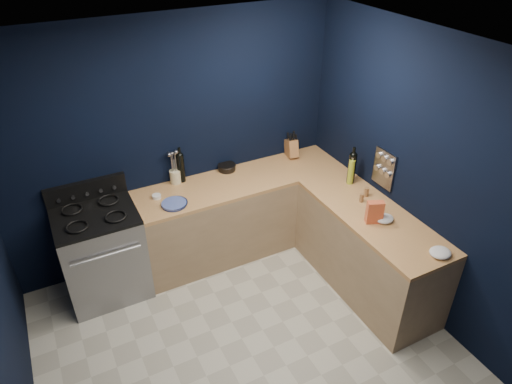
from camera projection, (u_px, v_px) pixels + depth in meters
floor at (252, 357)px, 4.07m from camera, size 3.50×3.50×0.02m
ceiling at (250, 64)px, 2.65m from camera, size 3.50×3.50×0.02m
wall_back at (174, 145)px, 4.68m from camera, size 3.50×0.02×2.60m
wall_right at (430, 184)px, 4.04m from camera, size 0.02×3.50×2.60m
cab_back at (242, 215)px, 5.13m from camera, size 2.30×0.63×0.86m
top_back at (242, 181)px, 4.89m from camera, size 2.30×0.63×0.04m
cab_right at (367, 252)px, 4.59m from camera, size 0.63×1.67×0.86m
top_right at (373, 216)px, 4.35m from camera, size 0.63×1.67×0.04m
gas_range at (103, 255)px, 4.52m from camera, size 0.76×0.66×0.92m
oven_door at (110, 275)px, 4.29m from camera, size 0.59×0.02×0.42m
cooktop at (94, 215)px, 4.26m from camera, size 0.76×0.66×0.03m
backguard at (86, 191)px, 4.43m from camera, size 0.76×0.06×0.20m
spice_panel at (384, 169)px, 4.50m from camera, size 0.02×0.28×0.38m
wall_outlet at (177, 165)px, 4.78m from camera, size 0.09×0.02×0.13m
plate_stack at (174, 204)px, 4.46m from camera, size 0.26×0.26×0.03m
ramekin at (157, 196)px, 4.57m from camera, size 0.11×0.11×0.03m
utensil_crock at (175, 177)px, 4.79m from camera, size 0.15×0.15×0.14m
wine_bottle_back at (181, 168)px, 4.77m from camera, size 0.08×0.08×0.31m
lemon_basket at (227, 167)px, 5.02m from camera, size 0.20×0.20×0.07m
knife_block at (291, 148)px, 5.27m from camera, size 0.15×0.25×0.25m
wine_bottle_right at (352, 168)px, 4.75m from camera, size 0.08×0.08×0.33m
oil_bottle at (351, 172)px, 4.74m from camera, size 0.06×0.06×0.28m
spice_jar_near at (362, 198)px, 4.49m from camera, size 0.05×0.05×0.09m
spice_jar_far at (366, 192)px, 4.58m from camera, size 0.06×0.06×0.09m
crouton_bag at (375, 212)px, 4.17m from camera, size 0.17×0.12×0.22m
towel_front at (384, 219)px, 4.23m from camera, size 0.21×0.19×0.06m
towel_end at (440, 253)px, 3.83m from camera, size 0.22×0.21×0.06m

